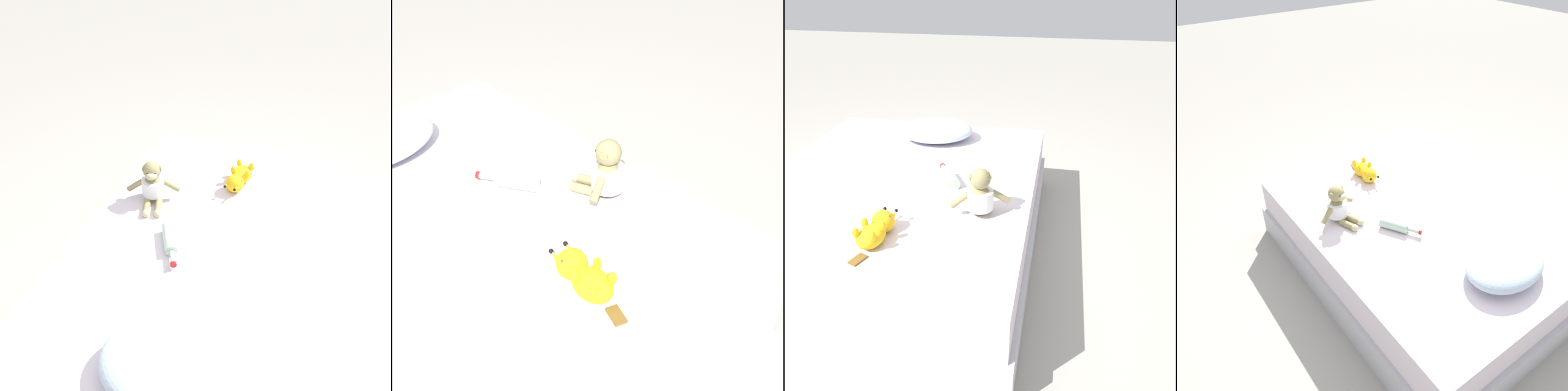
{
  "view_description": "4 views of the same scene",
  "coord_description": "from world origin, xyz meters",
  "views": [
    {
      "loc": [
        -0.29,
        1.13,
        1.81
      ],
      "look_at": [
        0.28,
        -0.29,
        0.5
      ],
      "focal_mm": 35.72,
      "sensor_mm": 36.0,
      "label": 1
    },
    {
      "loc": [
        -0.71,
        -1.4,
        1.68
      ],
      "look_at": [
        0.35,
        -0.32,
        0.54
      ],
      "focal_mm": 50.97,
      "sensor_mm": 36.0,
      "label": 2
    },
    {
      "loc": [
        0.82,
        -1.82,
        1.44
      ],
      "look_at": [
        0.51,
        -0.26,
        0.53
      ],
      "focal_mm": 37.06,
      "sensor_mm": 36.0,
      "label": 3
    },
    {
      "loc": [
        1.4,
        1.33,
        1.92
      ],
      "look_at": [
        0.27,
        -0.24,
        0.51
      ],
      "focal_mm": 36.04,
      "sensor_mm": 36.0,
      "label": 4
    }
  ],
  "objects": [
    {
      "name": "ground_plane",
      "position": [
        0.0,
        0.0,
        0.0
      ],
      "size": [
        16.0,
        16.0,
        0.0
      ],
      "primitive_type": "plane",
      "color": "#9E998E"
    },
    {
      "name": "plush_monkey",
      "position": [
        0.5,
        -0.25,
        0.52
      ],
      "size": [
        0.28,
        0.25,
        0.24
      ],
      "color": "#8E8456",
      "rests_on": "bed"
    },
    {
      "name": "bed",
      "position": [
        0.0,
        0.0,
        0.21
      ],
      "size": [
        1.51,
        1.83,
        0.43
      ],
      "color": "#B2B2B7",
      "rests_on": "ground_plane"
    },
    {
      "name": "plush_yellow_creature",
      "position": [
        0.12,
        -0.54,
        0.47
      ],
      "size": [
        0.12,
        0.33,
        0.1
      ],
      "color": "yellow",
      "rests_on": "bed"
    },
    {
      "name": "glass_bottle",
      "position": [
        0.29,
        0.01,
        0.46
      ],
      "size": [
        0.17,
        0.24,
        0.06
      ],
      "color": "#B2D1B7",
      "rests_on": "bed"
    }
  ]
}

